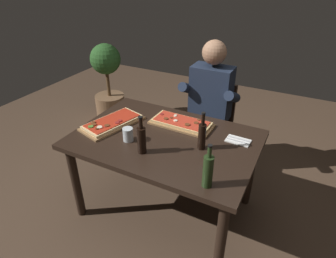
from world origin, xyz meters
TOP-DOWN VIEW (x-y plane):
  - ground_plane at (0.00, 0.00)m, footprint 6.40×6.40m
  - dining_table at (0.00, 0.00)m, footprint 1.40×0.96m
  - pizza_rectangular_front at (0.03, 0.24)m, footprint 0.53×0.25m
  - pizza_rectangular_left at (-0.48, -0.02)m, footprint 0.38×0.57m
  - wine_bottle_dark at (-0.05, -0.25)m, footprint 0.06×0.06m
  - oil_bottle_amber at (0.30, -0.01)m, footprint 0.06×0.06m
  - vinegar_bottle_green at (0.48, -0.37)m, footprint 0.06×0.06m
  - tumbler_near_camera at (-0.23, -0.16)m, footprint 0.08×0.08m
  - napkin_cutlery_set at (0.52, 0.21)m, footprint 0.18×0.12m
  - diner_chair at (0.09, 0.86)m, footprint 0.44×0.44m
  - seated_diner at (0.09, 0.74)m, footprint 0.53×0.41m
  - potted_plant_corner at (-1.50, 1.19)m, footprint 0.40×0.40m

SIDE VIEW (x-z plane):
  - ground_plane at x=0.00m, z-range 0.00..0.00m
  - diner_chair at x=0.09m, z-range 0.05..0.92m
  - potted_plant_corner at x=-1.50m, z-range 0.01..1.03m
  - dining_table at x=0.00m, z-range 0.27..1.01m
  - seated_diner at x=0.09m, z-range 0.08..1.41m
  - napkin_cutlery_set at x=0.52m, z-range 0.74..0.75m
  - pizza_rectangular_front at x=0.03m, z-range 0.74..0.78m
  - pizza_rectangular_left at x=-0.48m, z-range 0.74..0.78m
  - tumbler_near_camera at x=-0.23m, z-range 0.73..0.84m
  - wine_bottle_dark at x=-0.05m, z-range 0.71..0.99m
  - oil_bottle_amber at x=0.30m, z-range 0.71..1.00m
  - vinegar_bottle_green at x=0.48m, z-range 0.71..1.00m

